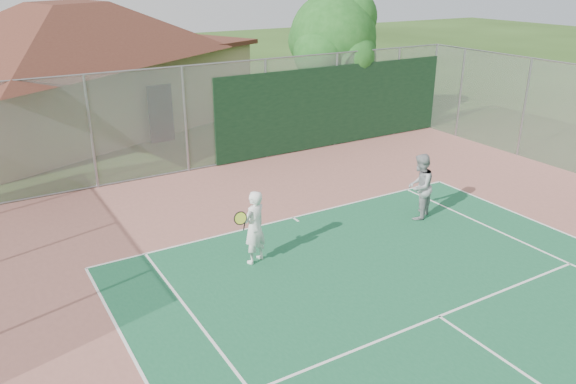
% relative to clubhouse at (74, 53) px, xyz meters
% --- Properties ---
extents(back_fence, '(20.08, 0.11, 3.53)m').
position_rel_clubhouse_xyz_m(back_fence, '(4.81, -8.17, -1.43)').
color(back_fence, gray).
rests_on(back_fence, ground).
extents(side_fence_right, '(0.08, 9.00, 3.50)m').
position_rel_clubhouse_xyz_m(side_fence_right, '(12.70, -12.65, -1.34)').
color(side_fence_right, gray).
rests_on(side_fence_right, ground).
extents(clubhouse, '(16.70, 14.27, 6.10)m').
position_rel_clubhouse_xyz_m(clubhouse, '(0.00, 0.00, 0.00)').
color(clubhouse, tan).
rests_on(clubhouse, ground).
extents(tree, '(4.08, 3.86, 5.68)m').
position_rel_clubhouse_xyz_m(tree, '(8.85, -6.38, 0.64)').
color(tree, '#392514').
rests_on(tree, ground).
extents(player_white_front, '(1.02, 0.71, 1.74)m').
position_rel_clubhouse_xyz_m(player_white_front, '(0.66, -14.94, -2.22)').
color(player_white_front, silver).
rests_on(player_white_front, ground).
extents(player_grey_back, '(1.10, 1.03, 1.80)m').
position_rel_clubhouse_xyz_m(player_grey_back, '(5.62, -14.99, -2.20)').
color(player_grey_back, '#96989A').
rests_on(player_grey_back, ground).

